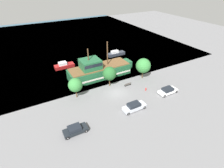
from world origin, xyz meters
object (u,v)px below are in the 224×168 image
pirate_ship (99,70)px  parked_car_curb_rear (134,107)px  parked_car_curb_front (75,130)px  moored_boat_outer (64,65)px  parked_car_curb_mid (168,91)px  moored_boat_dockside (116,54)px  bench_promenade_east (128,84)px  fire_hydrant (146,89)px

pirate_ship → parked_car_curb_rear: 15.66m
pirate_ship → parked_car_curb_front: (-11.81, -15.74, -1.21)m
moored_boat_outer → parked_car_curb_mid: moored_boat_outer is taller
pirate_ship → parked_car_curb_mid: 17.86m
moored_boat_outer → parked_car_curb_front: bearing=-101.8°
parked_car_curb_mid → parked_car_curb_rear: size_ratio=0.95×
moored_boat_dockside → bench_promenade_east: (-6.96, -17.81, -0.21)m
pirate_ship → fire_hydrant: bearing=-59.8°
pirate_ship → moored_boat_outer: pirate_ship is taller
moored_boat_dockside → parked_car_curb_front: 34.53m
parked_car_curb_mid → fire_hydrant: (-3.66, 3.19, -0.27)m
parked_car_curb_front → moored_boat_outer: bearing=78.2°
parked_car_curb_front → bench_promenade_east: bearing=27.0°
pirate_ship → parked_car_curb_front: bearing=-126.9°
moored_boat_outer → pirate_ship: bearing=-55.4°
pirate_ship → fire_hydrant: pirate_ship is taller
moored_boat_dockside → fire_hydrant: bearing=-101.6°
parked_car_curb_front → moored_boat_dockside: bearing=48.6°
parked_car_curb_mid → pirate_ship: bearing=125.2°
parked_car_curb_rear → parked_car_curb_front: bearing=-179.4°
moored_boat_outer → bench_promenade_east: (10.63, -17.15, -0.24)m
moored_boat_dockside → parked_car_curb_rear: bearing=-112.6°
moored_boat_dockside → pirate_ship: bearing=-137.4°
pirate_ship → parked_car_curb_rear: (0.32, -15.62, -1.12)m
parked_car_curb_front → parked_car_curb_mid: size_ratio=0.90×
pirate_ship → bench_promenade_east: (4.07, -7.66, -1.46)m
pirate_ship → parked_car_curb_rear: pirate_ship is taller
moored_boat_outer → parked_car_curb_mid: size_ratio=1.22×
moored_boat_outer → parked_car_curb_mid: bearing=-55.0°
parked_car_curb_front → parked_car_curb_mid: bearing=3.1°
moored_boat_dockside → parked_car_curb_mid: size_ratio=1.34×
fire_hydrant → moored_boat_outer: bearing=122.3°
parked_car_curb_mid → bench_promenade_east: 9.28m
parked_car_curb_rear → bench_promenade_east: size_ratio=2.94×
moored_boat_dockside → bench_promenade_east: bearing=-111.3°
moored_boat_outer → fire_hydrant: bearing=-57.7°
fire_hydrant → moored_boat_dockside: bearing=78.4°
moored_boat_dockside → moored_boat_outer: (-17.59, -0.66, 0.03)m
moored_boat_outer → bench_promenade_east: moored_boat_outer is taller
bench_promenade_east → fire_hydrant: bearing=-55.5°
pirate_ship → moored_boat_dockside: pirate_ship is taller
pirate_ship → moored_boat_outer: (-6.56, 9.49, -1.23)m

